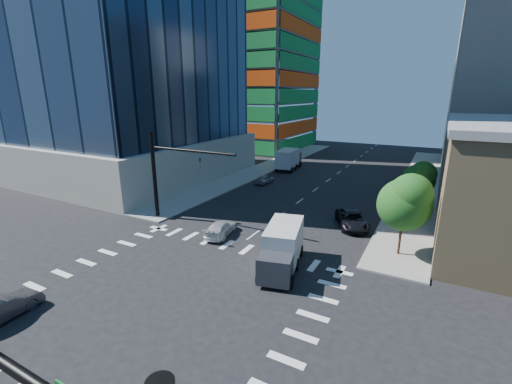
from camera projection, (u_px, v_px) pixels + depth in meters
The scene contains 14 objects.
ground at pixel (164, 300), 22.00m from camera, with size 160.00×160.00×0.00m, color black.
road_markings at pixel (164, 300), 21.99m from camera, with size 20.00×20.00×0.01m, color silver.
sidewalk_ne at pixel (419, 184), 50.13m from camera, with size 5.00×60.00×0.15m, color gray.
sidewalk_nw at pixel (267, 167), 61.51m from camera, with size 5.00×60.00×0.15m, color gray.
construction_building at pixel (253, 41), 80.06m from camera, with size 25.16×34.50×70.60m.
signal_mast_nw at pixel (165, 168), 34.76m from camera, with size 10.20×0.40×9.00m.
tree_south at pixel (406, 201), 26.71m from camera, with size 4.16×4.16×6.82m.
tree_north at pixel (420, 178), 36.92m from camera, with size 3.54×3.52×5.78m.
car_nb_far at pixel (352, 219), 33.97m from camera, with size 2.55×5.52×1.54m, color black.
car_sb_near at pixel (221, 228), 32.00m from camera, with size 1.87×4.60×1.33m, color white.
car_sb_mid at pixel (265, 179), 50.44m from camera, with size 1.52×3.77×1.28m, color gray.
car_sb_cross at pixel (3, 308), 20.05m from camera, with size 1.48×4.23×1.39m, color #434246.
box_truck_near at pixel (281, 252), 25.49m from camera, with size 3.98×6.56×3.21m.
box_truck_far at pixel (289, 160), 59.82m from camera, with size 3.58×7.05×3.56m.
Camera 1 is at (14.34, -14.09, 12.80)m, focal length 24.00 mm.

